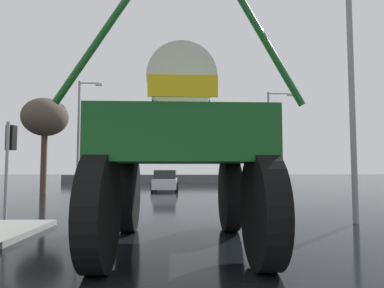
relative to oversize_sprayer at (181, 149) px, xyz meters
name	(u,v)px	position (x,y,z in m)	size (l,w,h in m)	color
ground_plane	(166,196)	(-1.10, 12.76, -2.14)	(120.00, 120.00, 0.00)	black
oversize_sprayer	(181,149)	(0.00, 0.00, 0.00)	(4.27, 5.66, 4.91)	black
sedan_ahead	(165,181)	(-1.45, 17.71, -1.43)	(1.92, 4.12, 1.52)	silver
traffic_signal_near_left	(10,148)	(-5.82, 3.92, 0.23)	(0.24, 0.54, 3.25)	gray
traffic_signal_near_right	(257,146)	(2.53, 3.92, 0.32)	(0.24, 0.54, 3.38)	gray
streetlight_near_right	(355,68)	(5.51, 2.95, 2.76)	(2.03, 0.24, 8.86)	gray
streetlight_far_left	(80,130)	(-7.53, 16.72, 2.29)	(1.75, 0.24, 7.99)	gray
streetlight_far_right	(271,134)	(7.38, 21.16, 2.47)	(2.25, 0.24, 8.24)	gray
bare_tree_left	(45,118)	(-9.23, 14.70, 2.82)	(2.96, 2.96, 6.30)	#473828
roadside_barrier	(175,179)	(-1.10, 29.05, -1.69)	(24.46, 0.24, 0.90)	#59595B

